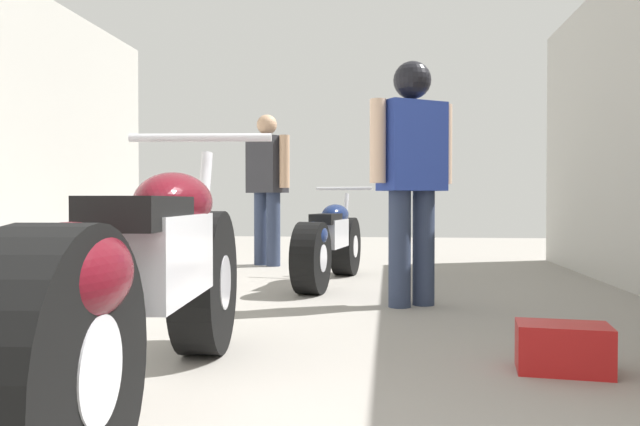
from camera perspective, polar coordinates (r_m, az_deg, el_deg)
ground_plane at (r=4.11m, az=-3.39°, el=-9.14°), size 17.00×17.00×0.00m
motorcycle_maroon_cruiser at (r=2.24m, az=-15.11°, el=-6.31°), size 0.66×2.24×1.05m
motorcycle_black_naked at (r=5.46m, az=0.85°, el=-2.78°), size 0.59×1.86×0.87m
mechanic_in_blue at (r=7.04m, az=-4.88°, el=3.00°), size 0.61×0.49×1.70m
mechanic_with_helmet at (r=4.37m, az=8.43°, el=4.84°), size 0.62×0.45×1.70m
red_toolbox at (r=2.91m, az=21.38°, el=-11.45°), size 0.41×0.28×0.21m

